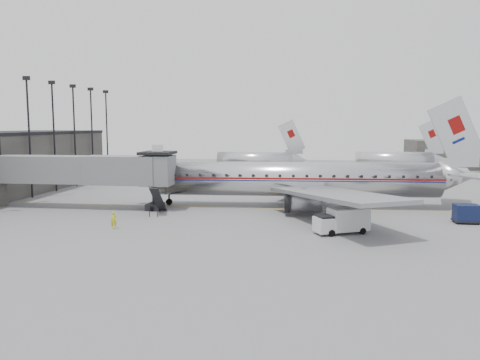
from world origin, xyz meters
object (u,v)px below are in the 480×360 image
(airliner, at_px, (303,179))
(baggage_cart_navy, at_px, (466,213))
(ramp_worker, at_px, (114,220))
(service_van, at_px, (342,220))

(airliner, xyz_separation_m, baggage_cart_navy, (15.22, -7.11, -2.18))
(airliner, relative_size, ramp_worker, 25.86)
(baggage_cart_navy, distance_m, ramp_worker, 32.70)
(baggage_cart_navy, bearing_deg, service_van, -155.13)
(service_van, distance_m, ramp_worker, 20.06)
(baggage_cart_navy, bearing_deg, ramp_worker, -169.40)
(airliner, bearing_deg, ramp_worker, -144.01)
(ramp_worker, bearing_deg, baggage_cart_navy, -9.25)
(service_van, relative_size, baggage_cart_navy, 2.16)
(ramp_worker, bearing_deg, airliner, 18.23)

